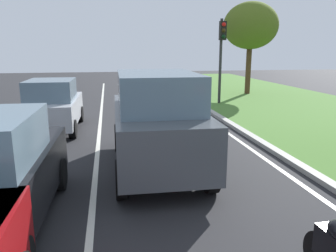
{
  "coord_description": "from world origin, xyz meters",
  "views": [
    {
      "loc": [
        -0.33,
        2.05,
        2.8
      ],
      "look_at": [
        0.88,
        8.83,
        1.2
      ],
      "focal_mm": 35.78,
      "sensor_mm": 36.0,
      "label": 1
    }
  ],
  "objects_px": {
    "traffic_light_near_right": "(222,46)",
    "tree_roadside_far": "(251,26)",
    "car_suv_ahead": "(157,121)",
    "car_hatchback_far": "(53,105)"
  },
  "relations": [
    {
      "from": "car_hatchback_far",
      "to": "tree_roadside_far",
      "type": "xyz_separation_m",
      "value": [
        10.41,
        7.7,
        3.22
      ]
    },
    {
      "from": "car_suv_ahead",
      "to": "traffic_light_near_right",
      "type": "xyz_separation_m",
      "value": [
        4.51,
        8.74,
        1.76
      ]
    },
    {
      "from": "car_suv_ahead",
      "to": "car_hatchback_far",
      "type": "relative_size",
      "value": 1.22
    },
    {
      "from": "traffic_light_near_right",
      "to": "tree_roadside_far",
      "type": "height_order",
      "value": "tree_roadside_far"
    },
    {
      "from": "car_suv_ahead",
      "to": "car_hatchback_far",
      "type": "bearing_deg",
      "value": 125.01
    },
    {
      "from": "traffic_light_near_right",
      "to": "car_hatchback_far",
      "type": "bearing_deg",
      "value": -150.01
    },
    {
      "from": "car_hatchback_far",
      "to": "traffic_light_near_right",
      "type": "height_order",
      "value": "traffic_light_near_right"
    },
    {
      "from": "car_suv_ahead",
      "to": "tree_roadside_far",
      "type": "distance_m",
      "value": 14.51
    },
    {
      "from": "car_hatchback_far",
      "to": "car_suv_ahead",
      "type": "bearing_deg",
      "value": -55.1
    },
    {
      "from": "car_suv_ahead",
      "to": "tree_roadside_far",
      "type": "relative_size",
      "value": 0.82
    }
  ]
}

